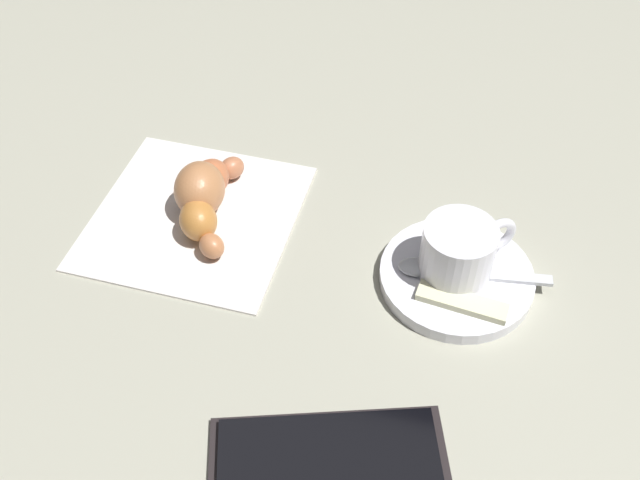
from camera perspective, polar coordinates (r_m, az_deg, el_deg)
The scene contains 8 objects.
ground_plane at distance 0.60m, azimuth 2.06°, elevation 0.13°, with size 1.80×1.80×0.00m, color #A6A491.
saucer at distance 0.58m, azimuth 10.62°, elevation -2.88°, with size 0.12×0.12×0.01m, color white.
espresso_cup at distance 0.56m, azimuth 10.88°, elevation -0.82°, with size 0.07×0.06×0.05m.
teaspoon at distance 0.57m, azimuth 10.03°, elevation -2.37°, with size 0.12×0.03×0.01m.
sugar_packet at distance 0.55m, azimuth 11.07°, elevation -4.79°, with size 0.07×0.02×0.01m, color beige.
napkin at distance 0.63m, azimuth -9.77°, elevation 1.89°, with size 0.17×0.17×0.00m, color silver.
croissant at distance 0.61m, azimuth -9.19°, elevation 3.40°, with size 0.07×0.12×0.04m.
cell_phone at distance 0.49m, azimuth 0.70°, elevation -17.04°, with size 0.17×0.12×0.01m.
Camera 1 is at (-0.08, 0.40, 0.44)m, focal length 40.83 mm.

